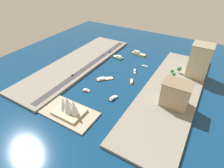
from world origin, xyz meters
TOP-DOWN VIEW (x-y plane):
  - ground_plane at (0.00, 0.00)m, footprint 440.00×440.00m
  - quay_west at (-80.38, 0.00)m, footprint 70.00×240.00m
  - quay_east at (80.38, 0.00)m, footprint 70.00×240.00m
  - peninsula_point at (10.78, 99.76)m, footprint 65.21×36.42m
  - road_strip at (56.07, 0.00)m, footprint 9.66×228.00m
  - water_taxi_orange at (-23.77, 3.54)m, footprint 9.46×14.57m
  - tugboat_red at (20.89, 54.41)m, footprint 10.88×7.98m
  - barge_flat_brown at (15.19, 17.34)m, footprint 23.01×22.13m
  - ferry_yellow_fast at (4.85, -86.95)m, footprint 29.04×10.46m
  - yacht_sleek_gray at (-15.34, -25.98)m, footprint 8.85×14.78m
  - patrol_launch_navy at (-19.71, 50.46)m, footprint 7.34×15.00m
  - sailboat_small_white at (-22.14, -50.70)m, footprint 10.54×4.19m
  - ferry_green_doubledeck at (30.89, -54.51)m, footprint 21.42×10.22m
  - office_block_beige at (-100.84, -58.38)m, footprint 28.35×26.61m
  - apartment_midrise_tan at (-89.97, 25.21)m, footprint 32.60×23.66m
  - pickup_red at (59.61, 37.51)m, footprint 2.12×4.68m
  - hatchback_blue at (52.95, -62.14)m, footprint 1.91×5.11m
  - van_white at (58.03, -45.94)m, footprint 1.86×4.62m
  - traffic_light_waterfront at (50.38, 6.79)m, footprint 0.36×0.36m
  - opera_landmark at (10.88, 99.76)m, footprint 35.21×25.94m
  - park_tree_cluster at (-74.57, -46.97)m, footprint 14.47×23.79m

SIDE VIEW (x-z plane):
  - ground_plane at x=0.00m, z-range 0.00..0.00m
  - sailboat_small_white at x=-22.14m, z-range -5.09..6.57m
  - peninsula_point at x=10.78m, z-range 0.00..2.00m
  - tugboat_red at x=20.89m, z-range -0.30..2.54m
  - barge_flat_brown at x=15.19m, z-range -0.48..2.74m
  - yacht_sleek_gray at x=-15.34m, z-range -0.38..2.67m
  - water_taxi_orange at x=-23.77m, z-range -0.43..3.20m
  - patrol_launch_navy at x=-19.71m, z-range -0.49..3.52m
  - quay_west at x=-80.38m, z-range 0.00..3.50m
  - quay_east at x=80.38m, z-range 0.00..3.50m
  - ferry_green_doubledeck at x=30.89m, z-range -0.78..4.73m
  - ferry_yellow_fast at x=4.85m, z-range -1.07..5.52m
  - road_strip at x=56.07m, z-range 3.50..3.65m
  - pickup_red at x=59.61m, z-range 3.63..5.26m
  - van_white at x=58.03m, z-range 3.62..5.31m
  - hatchback_blue at x=52.95m, z-range 3.62..5.33m
  - traffic_light_waterfront at x=50.38m, z-range 4.59..11.09m
  - park_tree_cluster at x=-74.57m, z-range 4.48..15.13m
  - opera_landmark at x=10.88m, z-range -0.31..21.84m
  - apartment_midrise_tan at x=-89.97m, z-range 3.53..34.62m
  - office_block_beige at x=-100.84m, z-range 3.53..53.02m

